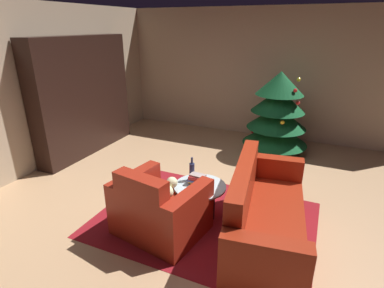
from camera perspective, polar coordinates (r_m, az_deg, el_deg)
The scene contains 11 objects.
ground_plane at distance 3.93m, azimuth 2.37°, elevation -12.67°, with size 7.64×7.64×0.00m, color tan.
wall_back at distance 6.42m, azimuth 13.49°, elevation 12.56°, with size 5.99×0.06×2.54m, color tan.
wall_left at distance 5.21m, azimuth -29.62°, elevation 8.41°, with size 0.06×6.49×2.54m, color tan.
area_rug at distance 3.80m, azimuth 2.37°, elevation -13.90°, with size 2.53×1.87×0.01m, color maroon.
bookshelf_unit at distance 5.83m, azimuth -18.71°, elevation 8.42°, with size 0.35×2.09×2.04m.
armchair_red at distance 3.47m, azimuth -6.20°, elevation -12.08°, with size 1.03×0.90×0.82m.
couch_red at distance 3.37m, azimuth 13.24°, elevation -13.45°, with size 0.95×1.87×0.89m.
coffee_table at distance 3.66m, azimuth 1.49°, elevation -8.44°, with size 0.62×0.62×0.43m.
book_stack_on_table at distance 3.63m, azimuth 1.01°, elevation -6.68°, with size 0.23×0.14×0.13m.
bottle_on_table at distance 3.70m, azimuth -0.01°, elevation -5.13°, with size 0.06×0.06×0.30m.
decorated_tree at distance 5.61m, azimuth 15.68°, elevation 5.59°, with size 1.15×1.15×1.48m.
Camera 1 is at (1.17, -3.03, 2.20)m, focal length 28.44 mm.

